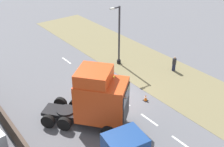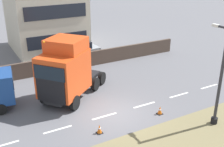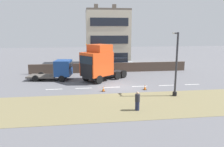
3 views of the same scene
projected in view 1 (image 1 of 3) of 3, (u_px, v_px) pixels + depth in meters
The scene contains 9 objects.
ground_plane at pixel (116, 96), 24.30m from camera, with size 120.00×120.00×0.00m, color slate.
grass_verge at pixel (164, 75), 27.49m from camera, with size 7.00×44.00×0.01m.
lane_markings at pixel (111, 93), 24.78m from camera, with size 0.16×17.80×0.00m.
boundary_wall at pixel (13, 132), 19.17m from camera, with size 0.25×24.00×1.43m.
lorry_cab at pixel (98, 99), 19.89m from camera, with size 5.82×6.32×4.73m.
lamp_post at pixel (119, 39), 28.39m from camera, with size 1.32×0.41×6.15m.
pedestrian at pixel (174, 64), 27.97m from camera, with size 0.39×0.39×1.55m.
traffic_cone_lead at pixel (113, 77), 26.68m from camera, with size 0.36×0.36×0.58m.
traffic_cone_trailing at pixel (146, 98), 23.57m from camera, with size 0.36×0.36×0.58m.
Camera 1 is at (12.63, 15.86, 13.55)m, focal length 45.00 mm.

